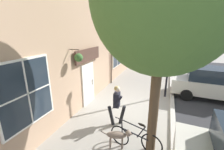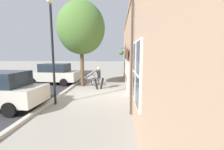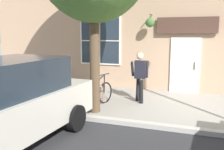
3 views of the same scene
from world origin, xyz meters
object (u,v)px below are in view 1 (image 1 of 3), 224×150
pedestrian_walking (117,102)px  dog_on_leash (118,135)px  parked_car_mid_block (213,83)px  street_lamp (171,37)px  leaning_bicycle (135,138)px

pedestrian_walking → dog_on_leash: bearing=-69.4°
dog_on_leash → parked_car_mid_block: parked_car_mid_block is taller
pedestrian_walking → parked_car_mid_block: 5.89m
dog_on_leash → street_lamp: 5.65m
dog_on_leash → street_lamp: size_ratio=0.20×
pedestrian_walking → street_lamp: size_ratio=0.32×
pedestrian_walking → parked_car_mid_block: size_ratio=0.38×
pedestrian_walking → parked_car_mid_block: bearing=44.6°
parked_car_mid_block → dog_on_leash: bearing=-125.1°
pedestrian_walking → street_lamp: street_lamp is taller
leaning_bicycle → pedestrian_walking: bearing=132.3°
dog_on_leash → street_lamp: (1.33, 4.66, 2.91)m
leaning_bicycle → street_lamp: street_lamp is taller
pedestrian_walking → parked_car_mid_block: parked_car_mid_block is taller
parked_car_mid_block → leaning_bicycle: bearing=-121.9°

